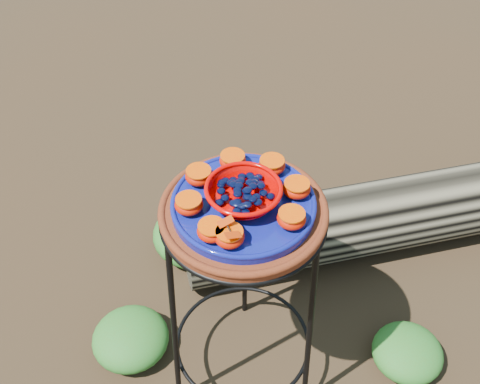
{
  "coord_description": "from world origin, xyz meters",
  "views": [
    {
      "loc": [
        0.03,
        -0.98,
        1.75
      ],
      "look_at": [
        -0.01,
        0.0,
        0.79
      ],
      "focal_mm": 45.0,
      "sensor_mm": 36.0,
      "label": 1
    }
  ],
  "objects_px": {
    "terracotta_saucer": "(243,213)",
    "driftwood_log": "(378,217)",
    "red_bowl": "(243,195)",
    "plant_stand": "(243,303)",
    "cobalt_plate": "(243,205)"
  },
  "relations": [
    {
      "from": "driftwood_log",
      "to": "cobalt_plate",
      "type": "bearing_deg",
      "value": -131.2
    },
    {
      "from": "plant_stand",
      "to": "red_bowl",
      "type": "xyz_separation_m",
      "value": [
        0.0,
        0.0,
        0.43
      ]
    },
    {
      "from": "terracotta_saucer",
      "to": "driftwood_log",
      "type": "height_order",
      "value": "terracotta_saucer"
    },
    {
      "from": "cobalt_plate",
      "to": "terracotta_saucer",
      "type": "bearing_deg",
      "value": 0.0
    },
    {
      "from": "terracotta_saucer",
      "to": "driftwood_log",
      "type": "distance_m",
      "value": 0.93
    },
    {
      "from": "red_bowl",
      "to": "driftwood_log",
      "type": "bearing_deg",
      "value": 48.8
    },
    {
      "from": "plant_stand",
      "to": "terracotta_saucer",
      "type": "distance_m",
      "value": 0.37
    },
    {
      "from": "terracotta_saucer",
      "to": "plant_stand",
      "type": "bearing_deg",
      "value": 0.0
    },
    {
      "from": "cobalt_plate",
      "to": "driftwood_log",
      "type": "height_order",
      "value": "cobalt_plate"
    },
    {
      "from": "terracotta_saucer",
      "to": "red_bowl",
      "type": "distance_m",
      "value": 0.06
    },
    {
      "from": "red_bowl",
      "to": "driftwood_log",
      "type": "relative_size",
      "value": 0.12
    },
    {
      "from": "plant_stand",
      "to": "driftwood_log",
      "type": "height_order",
      "value": "plant_stand"
    },
    {
      "from": "red_bowl",
      "to": "driftwood_log",
      "type": "height_order",
      "value": "red_bowl"
    },
    {
      "from": "plant_stand",
      "to": "terracotta_saucer",
      "type": "relative_size",
      "value": 1.77
    },
    {
      "from": "terracotta_saucer",
      "to": "red_bowl",
      "type": "relative_size",
      "value": 2.33
    }
  ]
}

